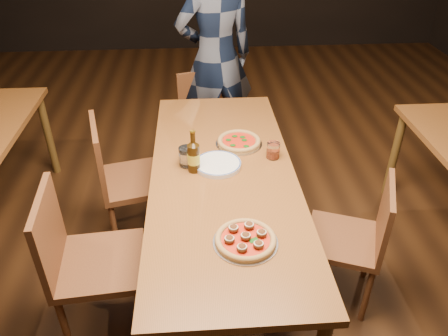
{
  "coord_description": "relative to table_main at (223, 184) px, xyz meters",
  "views": [
    {
      "loc": [
        -0.14,
        -1.99,
        2.11
      ],
      "look_at": [
        0.0,
        -0.05,
        0.82
      ],
      "focal_mm": 35.0,
      "sensor_mm": 36.0,
      "label": 1
    }
  ],
  "objects": [
    {
      "name": "water_glass",
      "position": [
        -0.2,
        0.1,
        0.13
      ],
      "size": [
        0.09,
        0.09,
        0.11
      ],
      "primitive_type": "cylinder",
      "color": "white",
      "rests_on": "table_main"
    },
    {
      "name": "chair_main_e",
      "position": [
        0.66,
        -0.22,
        -0.25
      ],
      "size": [
        0.51,
        0.51,
        0.85
      ],
      "primitive_type": null,
      "rotation": [
        0.0,
        0.0,
        -1.94
      ],
      "color": "#5A2717",
      "rests_on": "ground"
    },
    {
      "name": "pizza_meatball",
      "position": [
        0.06,
        -0.56,
        0.09
      ],
      "size": [
        0.29,
        0.29,
        0.05
      ],
      "rotation": [
        0.0,
        0.0,
        -0.06
      ],
      "color": "#B7B7BF",
      "rests_on": "table_main"
    },
    {
      "name": "amber_glass",
      "position": [
        0.3,
        0.15,
        0.12
      ],
      "size": [
        0.08,
        0.08,
        0.1
      ],
      "primitive_type": "cylinder",
      "color": "#9E3411",
      "rests_on": "table_main"
    },
    {
      "name": "diner",
      "position": [
        0.04,
        1.46,
        0.22
      ],
      "size": [
        0.75,
        0.6,
        1.8
      ],
      "primitive_type": "imported",
      "rotation": [
        0.0,
        0.0,
        3.42
      ],
      "color": "black",
      "rests_on": "ground"
    },
    {
      "name": "table_main",
      "position": [
        0.0,
        0.0,
        0.0
      ],
      "size": [
        0.8,
        2.0,
        0.75
      ],
      "color": "brown",
      "rests_on": "ground"
    },
    {
      "name": "plate_stack",
      "position": [
        -0.03,
        0.08,
        0.08
      ],
      "size": [
        0.26,
        0.26,
        0.03
      ],
      "primitive_type": "cylinder",
      "color": "white",
      "rests_on": "table_main"
    },
    {
      "name": "chair_main_nw",
      "position": [
        -0.66,
        -0.36,
        -0.2
      ],
      "size": [
        0.48,
        0.48,
        0.95
      ],
      "primitive_type": null,
      "rotation": [
        0.0,
        0.0,
        1.66
      ],
      "color": "#5A2717",
      "rests_on": "ground"
    },
    {
      "name": "chair_end",
      "position": [
        -0.04,
        1.23,
        -0.25
      ],
      "size": [
        0.49,
        0.49,
        0.85
      ],
      "primitive_type": null,
      "rotation": [
        0.0,
        0.0,
        0.29
      ],
      "color": "#5A2717",
      "rests_on": "ground"
    },
    {
      "name": "chair_main_sw",
      "position": [
        -0.55,
        0.39,
        -0.21
      ],
      "size": [
        0.53,
        0.53,
        0.94
      ],
      "primitive_type": null,
      "rotation": [
        0.0,
        0.0,
        1.81
      ],
      "color": "#5A2717",
      "rests_on": "ground"
    },
    {
      "name": "beer_bottle",
      "position": [
        -0.16,
        0.04,
        0.16
      ],
      "size": [
        0.07,
        0.07,
        0.25
      ],
      "rotation": [
        0.0,
        0.0,
        0.43
      ],
      "color": "black",
      "rests_on": "table_main"
    },
    {
      "name": "pizza_margherita",
      "position": [
        0.12,
        0.32,
        0.09
      ],
      "size": [
        0.28,
        0.28,
        0.04
      ],
      "rotation": [
        0.0,
        0.0,
        -0.09
      ],
      "color": "#B7B7BF",
      "rests_on": "table_main"
    },
    {
      "name": "ground",
      "position": [
        0.0,
        0.0,
        -0.68
      ],
      "size": [
        9.0,
        9.0,
        0.0
      ],
      "primitive_type": "plane",
      "color": "black"
    }
  ]
}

